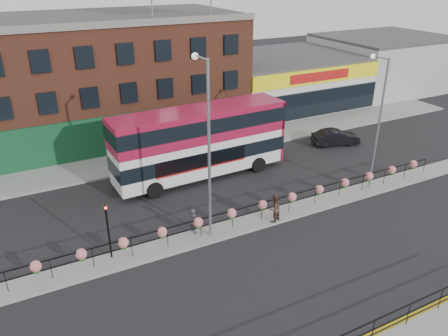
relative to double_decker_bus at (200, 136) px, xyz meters
name	(u,v)px	position (x,y,z in m)	size (l,w,h in m)	color
ground	(247,225)	(-0.34, -7.28, -3.14)	(120.00, 120.00, 0.00)	black
north_pavement	(173,153)	(-0.34, 4.72, -3.06)	(60.00, 4.00, 0.15)	gray
median	(247,224)	(-0.34, -7.28, -3.06)	(60.00, 1.60, 0.15)	gray
brick_building	(95,77)	(-4.34, 12.68, 1.99)	(25.00, 12.21, 10.30)	brown
supermarket	(283,80)	(15.66, 12.62, -0.49)	(15.00, 12.25, 5.30)	silver
warehouse_east	(383,62)	(30.41, 12.72, 0.01)	(14.50, 12.00, 6.30)	#9F9F9A
median_railing	(247,210)	(-0.34, -7.28, -2.09)	(30.04, 0.56, 1.23)	black
double_decker_bus	(200,136)	(0.00, 0.00, 0.00)	(12.72, 3.53, 5.11)	silver
car	(336,137)	(12.80, 0.30, -2.47)	(4.28, 2.55, 1.33)	black
pedestrian_a	(194,221)	(-3.55, -6.73, -2.22)	(0.52, 0.65, 1.53)	#32333E
pedestrian_b	(274,208)	(1.16, -7.83, -2.10)	(1.05, 0.93, 1.78)	#453129
lamp_column_west	(207,136)	(-2.84, -7.18, 2.91)	(0.36, 1.75, 9.96)	gray
lamp_column_east	(378,114)	(9.42, -6.96, 2.25)	(0.32, 1.55, 8.84)	gray
traffic_light_median	(107,219)	(-8.34, -6.88, -0.67)	(0.15, 0.28, 3.65)	black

